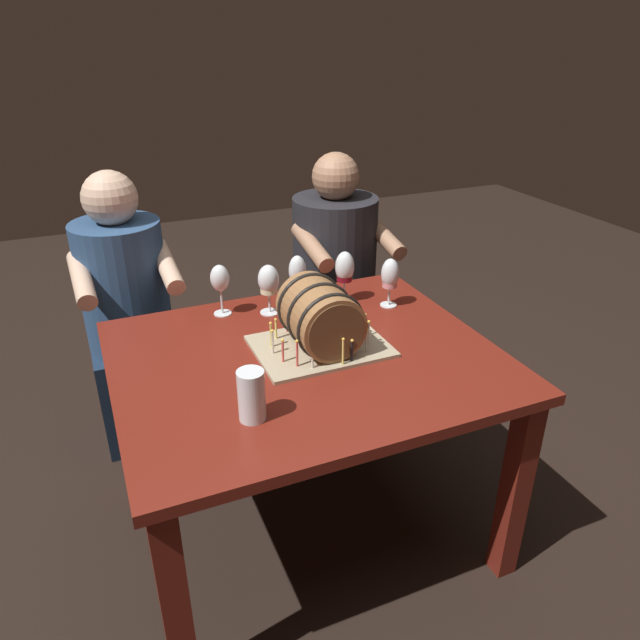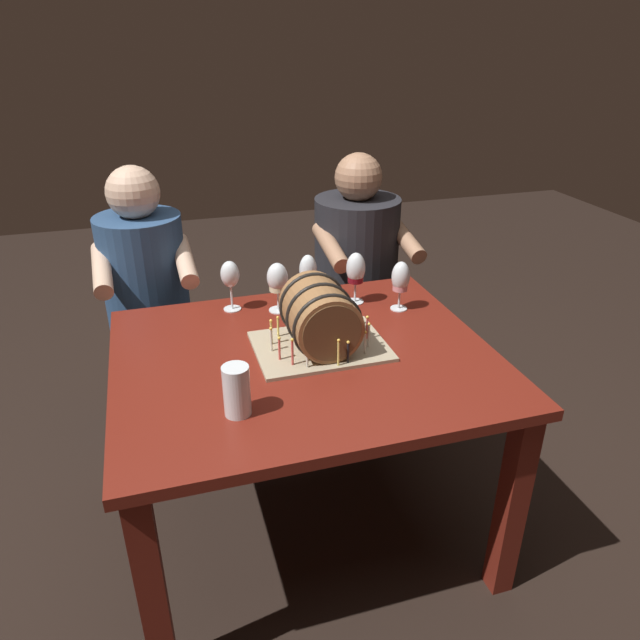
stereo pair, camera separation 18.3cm
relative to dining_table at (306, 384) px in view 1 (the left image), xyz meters
The scene contains 11 objects.
ground_plane 0.61m from the dining_table, ahead, with size 8.00×8.00×0.00m, color black.
dining_table is the anchor object (origin of this frame).
barrel_cake 0.22m from the dining_table, 21.22° to the left, with size 0.42×0.31×0.23m.
wine_glass_white 0.40m from the dining_table, 91.15° to the left, with size 0.08×0.08×0.18m.
wine_glass_rose 0.52m from the dining_table, 27.75° to the left, with size 0.07×0.07×0.18m.
wine_glass_red 0.49m from the dining_table, 48.55° to the left, with size 0.07×0.07×0.19m.
wine_glass_empty 0.49m from the dining_table, 113.04° to the left, with size 0.07×0.07×0.19m.
wine_glass_amber 0.45m from the dining_table, 72.53° to the left, with size 0.07×0.07×0.19m.
beer_pint 0.40m from the dining_table, 134.59° to the right, with size 0.07×0.07×0.14m.
person_seated_left 0.93m from the dining_table, 120.05° to the left, with size 0.39×0.47×1.18m.
person_seated_right 0.92m from the dining_table, 59.95° to the left, with size 0.42×0.49×1.17m.
Camera 1 is at (-0.58, -1.49, 1.64)m, focal length 32.91 mm.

